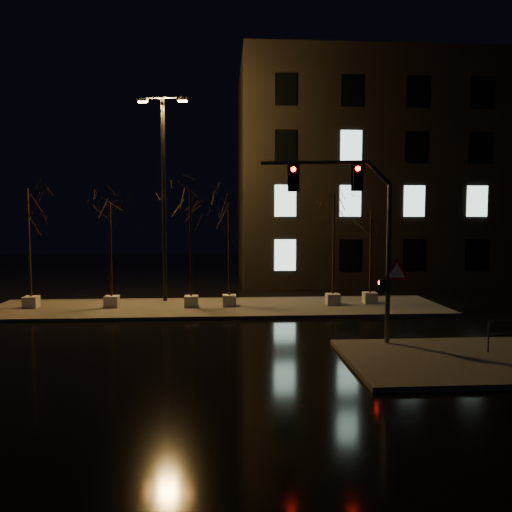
{
  "coord_description": "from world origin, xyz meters",
  "views": [
    {
      "loc": [
        0.2,
        -18.16,
        4.45
      ],
      "look_at": [
        1.65,
        3.49,
        2.8
      ],
      "focal_mm": 35.0,
      "sensor_mm": 36.0,
      "label": 1
    }
  ],
  "objects": [
    {
      "name": "streetlight_main",
      "position": [
        -2.81,
        7.88,
        6.18
      ],
      "size": [
        2.61,
        0.68,
        10.45
      ],
      "rotation": [
        0.0,
        0.0,
        -0.15
      ],
      "color": "black",
      "rests_on": "median"
    },
    {
      "name": "tree_1",
      "position": [
        -5.17,
        6.11,
        4.09
      ],
      "size": [
        1.8,
        1.8,
        5.2
      ],
      "color": "#BBB8AE",
      "rests_on": "median"
    },
    {
      "name": "traffic_signal_mast",
      "position": [
        4.87,
        -1.33,
        4.27
      ],
      "size": [
        5.06,
        1.02,
        6.27
      ],
      "rotation": [
        0.0,
        0.0,
        -0.18
      ],
      "color": "#515358",
      "rests_on": "sidewalk_corner"
    },
    {
      "name": "median",
      "position": [
        0.0,
        6.0,
        0.07
      ],
      "size": [
        22.0,
        5.0,
        0.15
      ],
      "primitive_type": "cube",
      "color": "#4C4944",
      "rests_on": "ground"
    },
    {
      "name": "building",
      "position": [
        14.0,
        18.0,
        7.5
      ],
      "size": [
        25.0,
        12.0,
        15.0
      ],
      "primitive_type": "cube",
      "color": "black",
      "rests_on": "ground"
    },
    {
      "name": "sidewalk_corner",
      "position": [
        7.5,
        -3.5,
        0.07
      ],
      "size": [
        7.0,
        5.0,
        0.15
      ],
      "primitive_type": "cube",
      "color": "#4C4944",
      "rests_on": "ground"
    },
    {
      "name": "tree_4",
      "position": [
        5.66,
        6.09,
        4.45
      ],
      "size": [
        1.8,
        1.8,
        5.67
      ],
      "color": "#BBB8AE",
      "rests_on": "median"
    },
    {
      "name": "tree_5",
      "position": [
        7.64,
        6.43,
        3.82
      ],
      "size": [
        1.8,
        1.8,
        4.84
      ],
      "color": "#BBB8AE",
      "rests_on": "median"
    },
    {
      "name": "tree_3",
      "position": [
        0.51,
        6.06,
        3.85
      ],
      "size": [
        1.8,
        1.8,
        4.87
      ],
      "color": "#BBB8AE",
      "rests_on": "median"
    },
    {
      "name": "tree_0",
      "position": [
        -9.02,
        6.25,
        4.6
      ],
      "size": [
        1.8,
        1.8,
        5.87
      ],
      "color": "#BBB8AE",
      "rests_on": "median"
    },
    {
      "name": "tree_2",
      "position": [
        -1.33,
        5.89,
        4.48
      ],
      "size": [
        1.8,
        1.8,
        5.7
      ],
      "color": "#BBB8AE",
      "rests_on": "median"
    },
    {
      "name": "ground",
      "position": [
        0.0,
        0.0,
        0.0
      ],
      "size": [
        90.0,
        90.0,
        0.0
      ],
      "primitive_type": "plane",
      "color": "black",
      "rests_on": "ground"
    }
  ]
}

